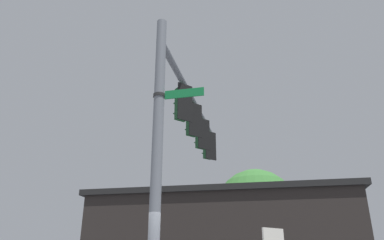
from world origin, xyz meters
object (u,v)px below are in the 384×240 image
at_px(traffic_light_nearest_pole, 182,104).
at_px(traffic_light_mid_inner, 192,121).
at_px(traffic_light_mid_outer, 201,135).
at_px(street_name_sign, 171,95).
at_px(traffic_light_arm_end, 208,146).

height_order(traffic_light_nearest_pole, traffic_light_mid_inner, same).
relative_size(traffic_light_nearest_pole, traffic_light_mid_inner, 1.00).
distance_m(traffic_light_mid_inner, traffic_light_mid_outer, 1.49).
bearing_deg(traffic_light_mid_outer, street_name_sign, -135.70).
xyz_separation_m(traffic_light_nearest_pole, traffic_light_mid_inner, (1.13, 0.97, 0.00)).
distance_m(traffic_light_nearest_pole, traffic_light_arm_end, 4.48).
bearing_deg(traffic_light_mid_outer, traffic_light_arm_end, 40.71).
xyz_separation_m(traffic_light_nearest_pole, traffic_light_arm_end, (3.39, 2.92, 0.00)).
relative_size(traffic_light_mid_outer, traffic_light_arm_end, 1.00).
xyz_separation_m(traffic_light_nearest_pole, traffic_light_mid_outer, (2.26, 1.95, 0.00)).
relative_size(traffic_light_mid_inner, traffic_light_arm_end, 1.00).
height_order(traffic_light_nearest_pole, traffic_light_arm_end, same).
bearing_deg(traffic_light_mid_outer, traffic_light_nearest_pole, -139.29).
height_order(traffic_light_mid_inner, traffic_light_mid_outer, same).
bearing_deg(traffic_light_mid_inner, traffic_light_nearest_pole, -139.29).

